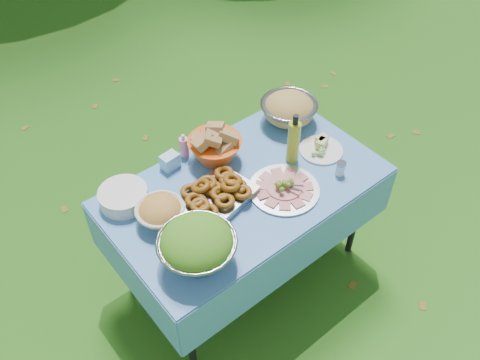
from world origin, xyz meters
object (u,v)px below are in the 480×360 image
oil_bottle (294,138)px  picnic_table (244,230)px  charcuterie_platter (284,185)px  salad_bowl (197,245)px  bread_bowl (215,145)px  plate_stack (123,197)px  pasta_bowl_steel (289,109)px

oil_bottle → picnic_table: bearing=177.7°
charcuterie_platter → oil_bottle: size_ratio=1.21×
salad_bowl → bread_bowl: size_ratio=1.21×
charcuterie_platter → plate_stack: bearing=146.6°
pasta_bowl_steel → oil_bottle: bearing=-129.4°
pasta_bowl_steel → oil_bottle: (-0.22, -0.27, 0.07)m
plate_stack → pasta_bowl_steel: size_ratio=0.75×
salad_bowl → oil_bottle: (0.80, 0.23, 0.04)m
plate_stack → oil_bottle: bearing=-19.2°
bread_bowl → charcuterie_platter: (0.13, -0.42, -0.06)m
plate_stack → charcuterie_platter: 0.83m
salad_bowl → charcuterie_platter: bearing=7.5°
picnic_table → plate_stack: plate_stack is taller
picnic_table → bread_bowl: size_ratio=4.88×
salad_bowl → pasta_bowl_steel: size_ratio=1.08×
plate_stack → charcuterie_platter: bearing=-33.4°
picnic_table → charcuterie_platter: 0.47m
charcuterie_platter → picnic_table: bearing=129.8°
picnic_table → pasta_bowl_steel: bearing=24.9°
salad_bowl → charcuterie_platter: (0.61, 0.08, -0.08)m
oil_bottle → charcuterie_platter: bearing=-142.9°
picnic_table → oil_bottle: size_ratio=4.73×
picnic_table → oil_bottle: oil_bottle is taller
bread_bowl → charcuterie_platter: 0.45m
picnic_table → pasta_bowl_steel: 0.76m
bread_bowl → oil_bottle: size_ratio=0.97×
salad_bowl → oil_bottle: size_ratio=1.17×
pasta_bowl_steel → salad_bowl: bearing=-154.3°
salad_bowl → charcuterie_platter: salad_bowl is taller
picnic_table → pasta_bowl_steel: (0.55, 0.25, 0.47)m
bread_bowl → oil_bottle: 0.43m
picnic_table → pasta_bowl_steel: pasta_bowl_steel is taller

